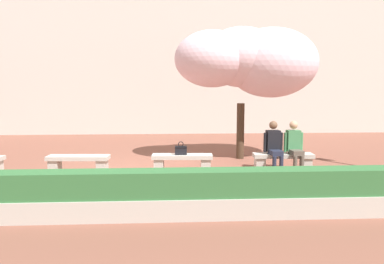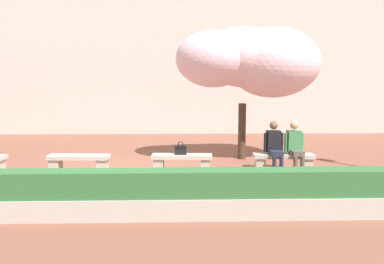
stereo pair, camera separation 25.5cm
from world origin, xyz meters
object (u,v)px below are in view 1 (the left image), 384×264
(stone_bench_near_east, at_px, (283,159))
(handbag, at_px, (181,150))
(stone_bench_center, at_px, (182,161))
(cherry_tree_main, at_px, (248,60))
(person_seated_right, at_px, (294,144))
(stone_bench_near_west, at_px, (78,162))
(person_seated_left, at_px, (274,144))

(stone_bench_near_east, relative_size, handbag, 4.57)
(stone_bench_center, distance_m, cherry_tree_main, 3.67)
(handbag, bearing_deg, stone_bench_center, 26.84)
(stone_bench_center, distance_m, person_seated_right, 2.90)
(cherry_tree_main, bearing_deg, stone_bench_center, -140.50)
(stone_bench_near_west, relative_size, cherry_tree_main, 0.37)
(handbag, bearing_deg, stone_bench_near_east, 0.39)
(person_seated_right, bearing_deg, person_seated_left, 180.00)
(stone_bench_center, xyz_separation_m, stone_bench_near_east, (2.60, 0.00, 0.00))
(cherry_tree_main, bearing_deg, person_seated_left, -77.91)
(stone_bench_near_east, distance_m, person_seated_left, 0.48)
(stone_bench_center, relative_size, person_seated_left, 1.20)
(handbag, distance_m, cherry_tree_main, 3.50)
(person_seated_left, distance_m, cherry_tree_main, 2.81)
(stone_bench_near_east, bearing_deg, person_seated_right, -11.22)
(stone_bench_near_west, relative_size, person_seated_left, 1.20)
(person_seated_right, bearing_deg, stone_bench_near_east, 168.78)
(person_seated_left, distance_m, handbag, 2.38)
(person_seated_right, bearing_deg, stone_bench_near_west, 179.44)
(stone_bench_near_east, relative_size, cherry_tree_main, 0.37)
(person_seated_right, distance_m, handbag, 2.91)
(person_seated_right, relative_size, handbag, 3.81)
(stone_bench_near_east, relative_size, person_seated_right, 1.20)
(person_seated_left, height_order, handbag, person_seated_left)
(person_seated_right, xyz_separation_m, handbag, (-2.91, 0.04, -0.12))
(stone_bench_center, xyz_separation_m, person_seated_right, (2.87, -0.05, 0.40))
(person_seated_right, height_order, handbag, person_seated_right)
(stone_bench_near_east, distance_m, cherry_tree_main, 3.15)
(stone_bench_center, bearing_deg, handbag, -153.16)
(stone_bench_near_east, xyz_separation_m, handbag, (-2.64, -0.02, 0.28))
(cherry_tree_main, bearing_deg, handbag, -140.69)
(handbag, bearing_deg, person_seated_right, -0.70)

